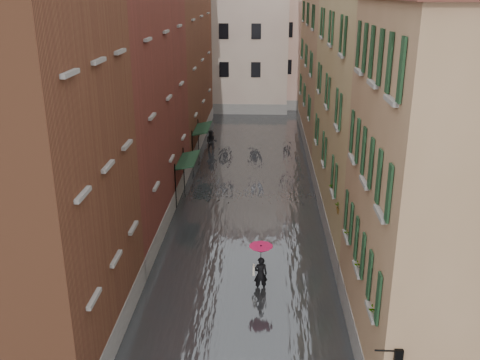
# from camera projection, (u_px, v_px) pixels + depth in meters

# --- Properties ---
(ground) EXTENTS (120.00, 120.00, 0.00)m
(ground) POSITION_uv_depth(u_px,v_px,m) (239.00, 315.00, 20.40)
(ground) COLOR #5E5E61
(ground) RESTS_ON ground
(floodwater) EXTENTS (10.00, 60.00, 0.20)m
(floodwater) POSITION_uv_depth(u_px,v_px,m) (249.00, 191.00, 32.58)
(floodwater) COLOR #404347
(floodwater) RESTS_ON ground
(building_left_near) EXTENTS (6.00, 8.00, 13.00)m
(building_left_near) POSITION_uv_depth(u_px,v_px,m) (11.00, 167.00, 16.62)
(building_left_near) COLOR brown
(building_left_near) RESTS_ON ground
(building_left_mid) EXTENTS (6.00, 14.00, 12.50)m
(building_left_mid) POSITION_uv_depth(u_px,v_px,m) (109.00, 103.00, 27.04)
(building_left_mid) COLOR maroon
(building_left_mid) RESTS_ON ground
(building_left_far) EXTENTS (6.00, 16.00, 14.00)m
(building_left_far) POSITION_uv_depth(u_px,v_px,m) (163.00, 54.00, 40.88)
(building_left_far) COLOR brown
(building_left_far) RESTS_ON ground
(building_right_near) EXTENTS (6.00, 8.00, 11.50)m
(building_right_near) POSITION_uv_depth(u_px,v_px,m) (465.00, 197.00, 16.26)
(building_right_near) COLOR #8E6B49
(building_right_near) RESTS_ON ground
(building_right_mid) EXTENTS (6.00, 14.00, 13.00)m
(building_right_mid) POSITION_uv_depth(u_px,v_px,m) (389.00, 101.00, 26.35)
(building_right_mid) COLOR tan
(building_right_mid) RESTS_ON ground
(building_right_far) EXTENTS (6.00, 16.00, 11.50)m
(building_right_far) POSITION_uv_depth(u_px,v_px,m) (345.00, 72.00, 40.70)
(building_right_far) COLOR #8E6B49
(building_right_far) RESTS_ON ground
(building_end_cream) EXTENTS (12.00, 9.00, 13.00)m
(building_end_cream) POSITION_uv_depth(u_px,v_px,m) (227.00, 43.00, 54.04)
(building_end_cream) COLOR beige
(building_end_cream) RESTS_ON ground
(building_end_pink) EXTENTS (10.00, 9.00, 12.00)m
(building_end_pink) POSITION_uv_depth(u_px,v_px,m) (315.00, 47.00, 55.70)
(building_end_pink) COLOR #CA9C8E
(building_end_pink) RESTS_ON ground
(awning_near) EXTENTS (1.09, 3.17, 2.80)m
(awning_near) POSITION_uv_depth(u_px,v_px,m) (187.00, 161.00, 30.42)
(awning_near) COLOR black
(awning_near) RESTS_ON ground
(awning_far) EXTENTS (1.09, 3.38, 2.80)m
(awning_far) POSITION_uv_depth(u_px,v_px,m) (202.00, 129.00, 37.24)
(awning_far) COLOR black
(awning_far) RESTS_ON ground
(wall_lantern) EXTENTS (0.71, 0.22, 0.35)m
(wall_lantern) POSITION_uv_depth(u_px,v_px,m) (397.00, 354.00, 13.55)
(wall_lantern) COLOR black
(wall_lantern) RESTS_ON ground
(window_planters) EXTENTS (0.59, 10.74, 0.84)m
(window_planters) POSITION_uv_depth(u_px,v_px,m) (352.00, 228.00, 19.51)
(window_planters) COLOR brown
(window_planters) RESTS_ON ground
(pedestrian_main) EXTENTS (0.98, 0.98, 2.06)m
(pedestrian_main) POSITION_uv_depth(u_px,v_px,m) (261.00, 263.00, 21.56)
(pedestrian_main) COLOR black
(pedestrian_main) RESTS_ON ground
(pedestrian_far) EXTENTS (0.90, 0.73, 1.75)m
(pedestrian_far) POSITION_uv_depth(u_px,v_px,m) (211.00, 142.00, 40.11)
(pedestrian_far) COLOR black
(pedestrian_far) RESTS_ON ground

